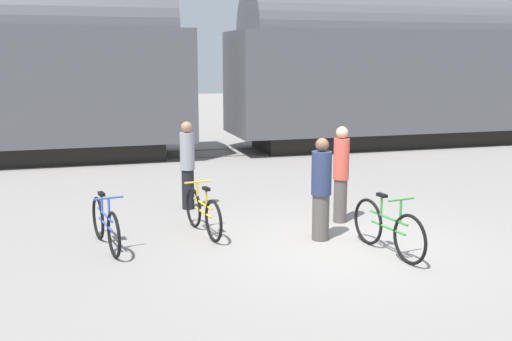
{
  "coord_description": "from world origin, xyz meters",
  "views": [
    {
      "loc": [
        -3.89,
        -8.59,
        3.0
      ],
      "look_at": [
        -1.1,
        0.98,
        1.1
      ],
      "focal_mm": 42.0,
      "sensor_mm": 36.0,
      "label": 1
    }
  ],
  "objects_px": {
    "bicycle_green": "(388,229)",
    "person_in_navy": "(321,189)",
    "bicycle_yellow": "(203,213)",
    "freight_train": "(211,66)",
    "person_in_grey": "(188,164)",
    "person_in_red": "(341,173)",
    "bicycle_blue": "(106,225)"
  },
  "relations": [
    {
      "from": "bicycle_blue",
      "to": "person_in_grey",
      "type": "relative_size",
      "value": 1.0
    },
    {
      "from": "person_in_grey",
      "to": "person_in_red",
      "type": "xyz_separation_m",
      "value": [
        2.51,
        -1.75,
        0.01
      ]
    },
    {
      "from": "bicycle_green",
      "to": "person_in_red",
      "type": "distance_m",
      "value": 1.93
    },
    {
      "from": "freight_train",
      "to": "person_in_navy",
      "type": "relative_size",
      "value": 28.85
    },
    {
      "from": "bicycle_yellow",
      "to": "person_in_grey",
      "type": "relative_size",
      "value": 0.95
    },
    {
      "from": "bicycle_blue",
      "to": "freight_train",
      "type": "bearing_deg",
      "value": 67.66
    },
    {
      "from": "person_in_navy",
      "to": "person_in_red",
      "type": "xyz_separation_m",
      "value": [
        0.76,
        0.91,
        0.05
      ]
    },
    {
      "from": "bicycle_blue",
      "to": "person_in_grey",
      "type": "height_order",
      "value": "person_in_grey"
    },
    {
      "from": "bicycle_green",
      "to": "person_in_red",
      "type": "relative_size",
      "value": 1.01
    },
    {
      "from": "freight_train",
      "to": "bicycle_blue",
      "type": "distance_m",
      "value": 9.81
    },
    {
      "from": "freight_train",
      "to": "bicycle_blue",
      "type": "relative_size",
      "value": 27.97
    },
    {
      "from": "freight_train",
      "to": "bicycle_blue",
      "type": "xyz_separation_m",
      "value": [
        -3.62,
        -8.82,
        -2.33
      ]
    },
    {
      "from": "person_in_navy",
      "to": "bicycle_yellow",
      "type": "bearing_deg",
      "value": 177.15
    },
    {
      "from": "bicycle_green",
      "to": "person_in_navy",
      "type": "xyz_separation_m",
      "value": [
        -0.72,
        0.95,
        0.46
      ]
    },
    {
      "from": "person_in_navy",
      "to": "person_in_red",
      "type": "bearing_deg",
      "value": 72.75
    },
    {
      "from": "freight_train",
      "to": "bicycle_green",
      "type": "xyz_separation_m",
      "value": [
        0.54,
        -10.31,
        -2.31
      ]
    },
    {
      "from": "bicycle_green",
      "to": "bicycle_yellow",
      "type": "bearing_deg",
      "value": 144.31
    },
    {
      "from": "bicycle_yellow",
      "to": "bicycle_blue",
      "type": "relative_size",
      "value": 0.95
    },
    {
      "from": "person_in_grey",
      "to": "bicycle_yellow",
      "type": "bearing_deg",
      "value": -172.67
    },
    {
      "from": "freight_train",
      "to": "person_in_red",
      "type": "distance_m",
      "value": 8.66
    },
    {
      "from": "freight_train",
      "to": "bicycle_yellow",
      "type": "height_order",
      "value": "freight_train"
    },
    {
      "from": "person_in_navy",
      "to": "person_in_grey",
      "type": "bearing_deg",
      "value": 146.13
    },
    {
      "from": "bicycle_yellow",
      "to": "bicycle_blue",
      "type": "height_order",
      "value": "bicycle_blue"
    },
    {
      "from": "person_in_grey",
      "to": "person_in_navy",
      "type": "height_order",
      "value": "person_in_grey"
    },
    {
      "from": "bicycle_green",
      "to": "person_in_navy",
      "type": "bearing_deg",
      "value": 127.09
    },
    {
      "from": "person_in_red",
      "to": "bicycle_yellow",
      "type": "bearing_deg",
      "value": 128.67
    },
    {
      "from": "bicycle_green",
      "to": "person_in_navy",
      "type": "height_order",
      "value": "person_in_navy"
    },
    {
      "from": "bicycle_blue",
      "to": "person_in_navy",
      "type": "height_order",
      "value": "person_in_navy"
    },
    {
      "from": "person_in_grey",
      "to": "bicycle_green",
      "type": "bearing_deg",
      "value": -136.5
    },
    {
      "from": "bicycle_green",
      "to": "bicycle_yellow",
      "type": "relative_size",
      "value": 1.08
    },
    {
      "from": "bicycle_green",
      "to": "person_in_navy",
      "type": "distance_m",
      "value": 1.28
    },
    {
      "from": "bicycle_yellow",
      "to": "person_in_navy",
      "type": "xyz_separation_m",
      "value": [
        1.81,
        -0.86,
        0.49
      ]
    }
  ]
}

